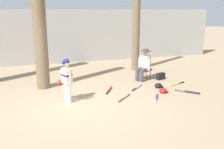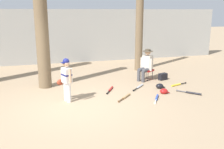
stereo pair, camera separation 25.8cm
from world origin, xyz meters
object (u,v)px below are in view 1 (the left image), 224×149
Objects in this scene: bat_wood_tan at (125,96)px; bat_blue_youth at (157,97)px; tree_behind_spectator at (136,14)px; bat_yellow_trainer at (175,84)px; young_ballplayer at (66,78)px; bat_black_composite at (190,92)px; batting_helmet_red at (163,91)px; bat_red_barrel at (110,89)px; folding_stool at (145,70)px; handbag_beside_stool at (161,76)px; seated_spectator at (144,64)px; bat_aluminum_silver at (138,86)px; batting_helmet_black at (158,86)px; tree_near_player at (39,23)px.

bat_blue_youth is at bearing -23.82° from bat_wood_tan.
bat_yellow_trainer is at bearing -81.43° from tree_behind_spectator.
bat_black_composite is at bearing -6.34° from young_ballplayer.
batting_helmet_red is at bearing 160.84° from bat_black_composite.
bat_red_barrel is at bearing 105.69° from bat_wood_tan.
tree_behind_spectator reaches higher than folding_stool.
handbag_beside_stool is 2.44m from bat_red_barrel.
bat_yellow_trainer is 1.75m from bat_blue_youth.
seated_spectator is 1.96× the size of bat_aluminum_silver.
bat_red_barrel is at bearing -152.38° from seated_spectator.
bat_aluminum_silver is 0.91× the size of bat_blue_youth.
seated_spectator is at bearing 91.95° from batting_helmet_black.
tree_behind_spectator is at bearing 81.98° from batting_helmet_red.
tree_near_player is 4.45m from tree_behind_spectator.
handbag_beside_stool is 0.47× the size of bat_yellow_trainer.
bat_wood_tan is 1.59m from batting_helmet_black.
folding_stool is at bearing 73.58° from bat_blue_youth.
tree_behind_spectator reaches higher than bat_wood_tan.
batting_helmet_black is at bearing -8.84° from bat_red_barrel.
batting_helmet_red is (3.68, -1.84, -2.14)m from tree_near_player.
tree_behind_spectator is 7.97× the size of bat_red_barrel.
seated_spectator is at bearing 166.04° from handbag_beside_stool.
young_ballplayer is 3.84× the size of handbag_beside_stool.
bat_red_barrel is 1.78m from batting_helmet_red.
tree_near_player is 3.72m from bat_wood_tan.
bat_wood_tan is 1.34m from batting_helmet_red.
bat_red_barrel is 1.73m from batting_helmet_black.
bat_red_barrel is (-1.12, 1.25, 0.00)m from bat_blue_youth.
bat_aluminum_silver is at bearing 92.89° from bat_blue_youth.
batting_helmet_red is at bearing -2.68° from young_ballplayer.
bat_red_barrel is at bearing 152.47° from batting_helmet_red.
folding_stool reaches higher than bat_aluminum_silver.
batting_helmet_red is (-0.85, 0.30, 0.04)m from bat_black_composite.
batting_helmet_red is at bearing -116.14° from handbag_beside_stool.
bat_blue_youth is (-1.22, -1.96, -0.10)m from handbag_beside_stool.
batting_helmet_red is (0.46, 0.42, 0.04)m from bat_blue_youth.
young_ballplayer is 1.94× the size of bat_blue_youth.
tree_near_player reaches higher than bat_black_composite.
bat_blue_youth is at bearing -121.19° from batting_helmet_black.
bat_wood_tan is at bearing -5.92° from young_ballplayer.
tree_near_player is at bearing 178.59° from folding_stool.
batting_helmet_red is (1.34, 0.04, 0.04)m from bat_wood_tan.
bat_wood_tan is at bearing 156.18° from bat_blue_youth.
seated_spectator is (3.21, 1.55, -0.10)m from young_ballplayer.
batting_helmet_black is (-0.35, -2.84, -2.41)m from tree_behind_spectator.
handbag_beside_stool is 0.87m from bat_yellow_trainer.
bat_black_composite is (3.97, -0.44, -0.71)m from young_ballplayer.
seated_spectator is 1.78× the size of bat_blue_youth.
handbag_beside_stool is at bearing 58.15° from bat_blue_youth.
bat_red_barrel is 2.16× the size of batting_helmet_black.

